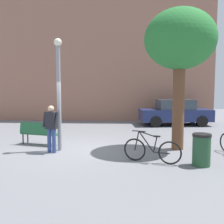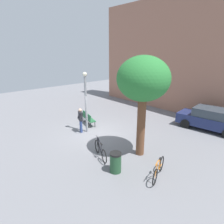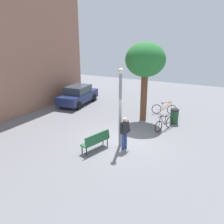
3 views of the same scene
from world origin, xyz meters
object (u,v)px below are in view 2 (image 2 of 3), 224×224
park_bench (88,118)px  trash_bin (116,162)px  bicycle_black (100,151)px  parked_car_navy (210,119)px  person_by_lamppost (81,119)px  lamppost (86,99)px  bicycle_orange (158,169)px  plaza_tree (143,81)px

park_bench → trash_bin: size_ratio=1.74×
bicycle_black → parked_car_navy: parked_car_navy is taller
person_by_lamppost → trash_bin: size_ratio=1.75×
bicycle_black → trash_bin: bearing=-10.3°
lamppost → parked_car_navy: lamppost is taller
lamppost → bicycle_orange: bearing=-5.1°
plaza_tree → bicycle_orange: (1.84, -0.95, -3.55)m
lamppost → trash_bin: (4.64, -1.66, -1.83)m
person_by_lamppost → parked_car_navy: size_ratio=0.38×
lamppost → parked_car_navy: (5.39, 6.59, -1.54)m
park_bench → bicycle_black: bicycle_black is taller
plaza_tree → trash_bin: 4.03m
person_by_lamppost → bicycle_orange: 6.42m
bicycle_black → person_by_lamppost: bearing=162.9°
plaza_tree → trash_bin: plaza_tree is taller
person_by_lamppost → plaza_tree: size_ratio=0.33×
bicycle_black → parked_car_navy: size_ratio=0.40×
person_by_lamppost → bicycle_orange: size_ratio=0.97×
park_bench → bicycle_orange: bearing=-10.7°
lamppost → plaza_tree: (4.35, 0.40, 1.62)m
lamppost → person_by_lamppost: lamppost is taller
lamppost → bicycle_black: size_ratio=2.34×
park_bench → plaza_tree: (5.37, -0.41, 3.39)m
bicycle_black → parked_car_navy: 8.29m
bicycle_black → trash_bin: size_ratio=1.80×
parked_car_navy → trash_bin: parked_car_navy is taller
park_bench → bicycle_black: (4.23, -2.21, -0.16)m
plaza_tree → parked_car_navy: 7.03m
bicycle_orange → parked_car_navy: bearing=96.4°
lamppost → bicycle_black: bearing=-23.5°
park_bench → parked_car_navy: (6.41, 5.78, 0.23)m
lamppost → bicycle_orange: 6.51m
person_by_lamppost → park_bench: bearing=125.1°
person_by_lamppost → parked_car_navy: person_by_lamppost is taller
bicycle_black → trash_bin: (1.43, -0.26, 0.10)m
park_bench → bicycle_orange: (7.21, -1.36, -0.16)m
park_bench → plaza_tree: bearing=-4.4°
person_by_lamppost → park_bench: (-0.82, 1.16, -0.42)m
lamppost → parked_car_navy: size_ratio=0.92×
bicycle_black → lamppost: bearing=156.5°
park_bench → parked_car_navy: bearing=42.0°
lamppost → park_bench: 2.20m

